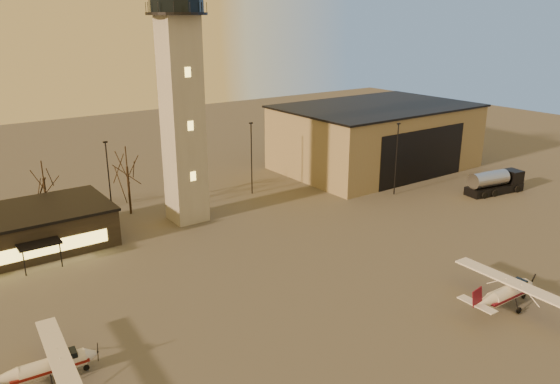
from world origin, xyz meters
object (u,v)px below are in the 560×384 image
cessna_rear (55,368)px  hangar (375,137)px  cessna_front (510,294)px  fuel_truck (494,184)px  control_tower (181,86)px

cessna_rear → hangar: bearing=29.1°
hangar → cessna_front: size_ratio=2.72×
hangar → cessna_rear: bearing=-154.9°
cessna_front → fuel_truck: 33.20m
control_tower → cessna_front: (13.11, -35.30, -15.26)m
hangar → cessna_rear: size_ratio=2.94×
hangar → cessna_front: 45.64m
control_tower → cessna_rear: (-21.52, -22.99, -15.35)m
control_tower → cessna_front: 40.63m
control_tower → hangar: size_ratio=1.07×
cessna_front → cessna_rear: size_ratio=1.08×
hangar → fuel_truck: (3.96, -19.75, -3.85)m
cessna_front → control_tower: bearing=111.9°
control_tower → fuel_truck: (39.96, -15.77, -15.02)m
cessna_front → cessna_rear: (-34.63, 12.31, -0.08)m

